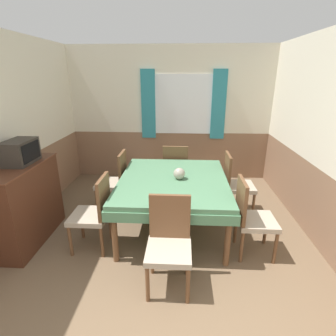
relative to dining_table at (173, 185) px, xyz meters
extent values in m
cube|color=silver|center=(-0.14, 2.02, 1.13)|extent=(4.35, 0.05, 1.65)
cube|color=#89664C|center=(-0.14, 2.02, -0.17)|extent=(4.35, 0.05, 0.95)
cube|color=white|center=(0.12, 1.98, 0.86)|extent=(1.21, 0.01, 1.13)
cube|color=teal|center=(-0.57, 1.96, 0.86)|extent=(0.27, 0.03, 1.32)
cube|color=teal|center=(0.80, 1.96, 0.86)|extent=(0.27, 0.03, 1.32)
cube|color=#89664C|center=(-2.14, -0.17, -0.17)|extent=(0.05, 4.72, 0.95)
cube|color=#89664C|center=(1.86, -0.17, -0.17)|extent=(0.05, 4.72, 0.95)
cube|color=#4C7A56|center=(0.00, 0.00, 0.07)|extent=(1.43, 1.67, 0.06)
cube|color=#4C7A56|center=(0.00, 0.00, -0.02)|extent=(1.46, 1.70, 0.12)
cylinder|color=brown|center=(-0.64, -0.76, -0.30)|extent=(0.07, 0.07, 0.69)
cylinder|color=brown|center=(0.64, -0.76, -0.30)|extent=(0.07, 0.07, 0.69)
cylinder|color=brown|center=(-0.64, 0.76, -0.30)|extent=(0.07, 0.07, 0.69)
cylinder|color=brown|center=(0.64, 0.76, -0.30)|extent=(0.07, 0.07, 0.69)
cylinder|color=brown|center=(0.19, -1.32, -0.45)|extent=(0.04, 0.04, 0.41)
cylinder|color=brown|center=(-0.19, -1.32, -0.45)|extent=(0.04, 0.04, 0.41)
cylinder|color=brown|center=(0.19, -0.94, -0.45)|extent=(0.04, 0.04, 0.41)
cylinder|color=brown|center=(-0.19, -0.94, -0.45)|extent=(0.04, 0.04, 0.41)
cube|color=tan|center=(0.00, -1.13, -0.21)|extent=(0.44, 0.44, 0.06)
cube|color=brown|center=(0.00, -0.93, 0.06)|extent=(0.42, 0.04, 0.49)
cylinder|color=brown|center=(-1.19, -0.70, -0.45)|extent=(0.04, 0.04, 0.41)
cylinder|color=brown|center=(-1.19, -0.32, -0.45)|extent=(0.04, 0.04, 0.41)
cylinder|color=brown|center=(-0.81, -0.70, -0.45)|extent=(0.04, 0.04, 0.41)
cylinder|color=brown|center=(-0.81, -0.32, -0.45)|extent=(0.04, 0.04, 0.41)
cube|color=tan|center=(-1.00, -0.51, -0.21)|extent=(0.44, 0.44, 0.06)
cube|color=brown|center=(-0.80, -0.51, 0.06)|extent=(0.04, 0.42, 0.49)
cylinder|color=brown|center=(-1.19, 0.32, -0.45)|extent=(0.04, 0.04, 0.41)
cylinder|color=brown|center=(-1.19, 0.70, -0.45)|extent=(0.04, 0.04, 0.41)
cylinder|color=brown|center=(-0.81, 0.32, -0.45)|extent=(0.04, 0.04, 0.41)
cylinder|color=brown|center=(-0.81, 0.70, -0.45)|extent=(0.04, 0.04, 0.41)
cube|color=tan|center=(-1.00, 0.51, -0.21)|extent=(0.44, 0.44, 0.06)
cube|color=brown|center=(-0.80, 0.51, 0.06)|extent=(0.04, 0.42, 0.49)
cylinder|color=brown|center=(1.19, -0.32, -0.45)|extent=(0.04, 0.04, 0.41)
cylinder|color=brown|center=(1.19, -0.70, -0.45)|extent=(0.04, 0.04, 0.41)
cylinder|color=brown|center=(0.81, -0.32, -0.45)|extent=(0.04, 0.04, 0.41)
cylinder|color=brown|center=(0.81, -0.70, -0.45)|extent=(0.04, 0.04, 0.41)
cube|color=tan|center=(1.00, -0.51, -0.21)|extent=(0.44, 0.44, 0.06)
cube|color=brown|center=(0.80, -0.51, 0.06)|extent=(0.04, 0.42, 0.49)
cylinder|color=brown|center=(-0.19, 1.32, -0.45)|extent=(0.04, 0.04, 0.41)
cylinder|color=brown|center=(0.19, 1.32, -0.45)|extent=(0.04, 0.04, 0.41)
cylinder|color=brown|center=(-0.19, 0.94, -0.45)|extent=(0.04, 0.04, 0.41)
cylinder|color=brown|center=(0.19, 0.94, -0.45)|extent=(0.04, 0.04, 0.41)
cube|color=tan|center=(0.00, 1.13, -0.21)|extent=(0.44, 0.44, 0.06)
cube|color=brown|center=(0.00, 0.93, 0.06)|extent=(0.42, 0.04, 0.49)
cylinder|color=brown|center=(1.19, 0.70, -0.45)|extent=(0.04, 0.04, 0.41)
cylinder|color=brown|center=(1.19, 0.32, -0.45)|extent=(0.04, 0.04, 0.41)
cylinder|color=brown|center=(0.81, 0.70, -0.45)|extent=(0.04, 0.04, 0.41)
cylinder|color=brown|center=(0.81, 0.32, -0.45)|extent=(0.04, 0.04, 0.41)
cube|color=tan|center=(1.00, 0.51, -0.21)|extent=(0.44, 0.44, 0.06)
cube|color=brown|center=(0.80, 0.51, 0.06)|extent=(0.04, 0.42, 0.49)
cube|color=#4C2819|center=(-1.87, -0.40, -0.13)|extent=(0.44, 1.11, 1.03)
cube|color=brown|center=(-1.87, -0.40, 0.38)|extent=(0.46, 1.13, 0.02)
cube|color=#2D2823|center=(-1.86, -0.30, 0.53)|extent=(0.28, 0.45, 0.29)
cube|color=black|center=(-1.72, -0.30, 0.53)|extent=(0.01, 0.37, 0.22)
sphere|color=#A39989|center=(0.08, -0.01, 0.18)|extent=(0.15, 0.15, 0.15)
camera|label=1|loc=(0.11, -3.26, 1.42)|focal=28.00mm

